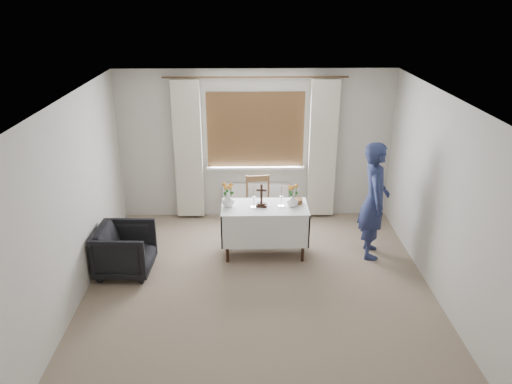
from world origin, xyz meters
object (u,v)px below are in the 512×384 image
wooden_chair (259,205)px  armchair (125,250)px  person (374,200)px  altar_table (265,230)px  wooden_cross (261,195)px  flower_vase_right (292,200)px  flower_vase_left (228,200)px

wooden_chair → armchair: 2.25m
person → altar_table: bearing=95.2°
altar_table → wooden_cross: size_ratio=3.67×
wooden_chair → wooden_cross: bearing=-94.2°
armchair → flower_vase_right: size_ratio=4.27×
wooden_chair → armchair: bearing=-151.0°
flower_vase_left → flower_vase_right: bearing=-0.8°
wooden_chair → flower_vase_left: (-0.46, -0.77, 0.41)m
flower_vase_right → altar_table: bearing=-179.6°
flower_vase_left → wooden_chair: bearing=59.1°
armchair → wooden_cross: size_ratio=2.22×
wooden_chair → wooden_cross: (0.01, -0.78, 0.49)m
altar_table → flower_vase_right: size_ratio=7.07×
wooden_chair → altar_table: bearing=-90.8°
wooden_cross → flower_vase_right: wooden_cross is taller
armchair → flower_vase_left: bearing=-67.9°
armchair → person: (3.48, 0.44, 0.52)m
flower_vase_left → armchair: bearing=-160.4°
altar_table → flower_vase_right: flower_vase_right is taller
altar_table → armchair: size_ratio=1.66×
altar_table → flower_vase_right: bearing=0.4°
person → flower_vase_left: 2.08m
altar_table → person: (1.56, -0.04, 0.48)m
person → flower_vase_right: size_ratio=9.81×
armchair → flower_vase_left: flower_vase_left is taller
armchair → flower_vase_right: flower_vase_right is taller
wooden_cross → flower_vase_left: (-0.47, 0.01, -0.07)m
altar_table → wooden_cross: bearing=177.3°
altar_table → wooden_cross: wooden_cross is taller
wooden_cross → flower_vase_right: (0.44, 0.00, -0.08)m
altar_table → wooden_chair: bearing=94.4°
altar_table → armchair: bearing=-165.9°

